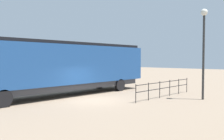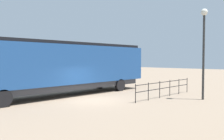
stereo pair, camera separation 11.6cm
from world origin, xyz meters
name	(u,v)px [view 1 (the left image)]	position (x,y,z in m)	size (l,w,h in m)	color
ground_plane	(95,100)	(0.00, 0.00, 0.00)	(120.00, 120.00, 0.00)	#84705B
locomotive	(69,66)	(-3.53, 0.36, 2.39)	(3.13, 16.58, 4.28)	navy
lamp_post	(204,38)	(5.42, 5.69, 4.46)	(0.49, 0.49, 6.54)	#2D2D2D
platform_fence	(165,87)	(2.77, 4.85, 0.80)	(0.05, 7.36, 1.27)	black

